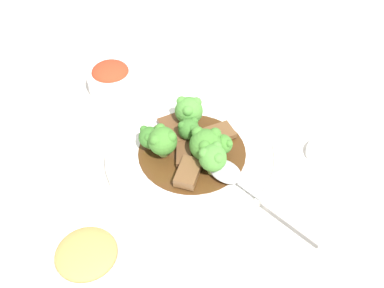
# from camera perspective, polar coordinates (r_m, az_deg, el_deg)

# --- Properties ---
(ground_plane) EXTENTS (4.00, 4.00, 0.00)m
(ground_plane) POSITION_cam_1_polar(r_m,az_deg,el_deg) (0.77, -0.00, -1.73)
(ground_plane) COLOR silver
(main_plate) EXTENTS (0.30, 0.30, 0.02)m
(main_plate) POSITION_cam_1_polar(r_m,az_deg,el_deg) (0.77, -0.00, -1.23)
(main_plate) COLOR white
(main_plate) RESTS_ON ground_plane
(beef_strip_0) EXTENTS (0.06, 0.04, 0.02)m
(beef_strip_0) POSITION_cam_1_polar(r_m,az_deg,el_deg) (0.72, -0.41, -3.63)
(beef_strip_0) COLOR brown
(beef_strip_0) RESTS_ON main_plate
(beef_strip_1) EXTENTS (0.06, 0.03, 0.01)m
(beef_strip_1) POSITION_cam_1_polar(r_m,az_deg,el_deg) (0.75, -1.07, -1.05)
(beef_strip_1) COLOR brown
(beef_strip_1) RESTS_ON main_plate
(beef_strip_2) EXTENTS (0.08, 0.07, 0.01)m
(beef_strip_2) POSITION_cam_1_polar(r_m,az_deg,el_deg) (0.79, -2.30, 1.86)
(beef_strip_2) COLOR brown
(beef_strip_2) RESTS_ON main_plate
(beef_strip_3) EXTENTS (0.07, 0.08, 0.01)m
(beef_strip_3) POSITION_cam_1_polar(r_m,az_deg,el_deg) (0.78, 2.73, 1.17)
(beef_strip_3) COLOR brown
(beef_strip_3) RESTS_ON main_plate
(broccoli_floret_0) EXTENTS (0.05, 0.05, 0.06)m
(broccoli_floret_0) POSITION_cam_1_polar(r_m,az_deg,el_deg) (0.73, 1.73, -0.02)
(broccoli_floret_0) COLOR #8EB756
(broccoli_floret_0) RESTS_ON main_plate
(broccoli_floret_1) EXTENTS (0.04, 0.04, 0.06)m
(broccoli_floret_1) POSITION_cam_1_polar(r_m,az_deg,el_deg) (0.70, 2.65, -1.73)
(broccoli_floret_1) COLOR #8EB756
(broccoli_floret_1) RESTS_ON main_plate
(broccoli_floret_2) EXTENTS (0.03, 0.03, 0.04)m
(broccoli_floret_2) POSITION_cam_1_polar(r_m,az_deg,el_deg) (0.74, 3.90, -0.23)
(broccoli_floret_2) COLOR #7FA84C
(broccoli_floret_2) RESTS_ON main_plate
(broccoli_floret_3) EXTENTS (0.05, 0.05, 0.05)m
(broccoli_floret_3) POSITION_cam_1_polar(r_m,az_deg,el_deg) (0.78, -0.40, 4.32)
(broccoli_floret_3) COLOR #7FA84C
(broccoli_floret_3) RESTS_ON main_plate
(broccoli_floret_4) EXTENTS (0.04, 0.04, 0.04)m
(broccoli_floret_4) POSITION_cam_1_polar(r_m,az_deg,el_deg) (0.76, -0.42, 1.93)
(broccoli_floret_4) COLOR #8EB756
(broccoli_floret_4) RESTS_ON main_plate
(broccoli_floret_5) EXTENTS (0.05, 0.05, 0.06)m
(broccoli_floret_5) POSITION_cam_1_polar(r_m,az_deg,el_deg) (0.73, -3.76, 0.45)
(broccoli_floret_5) COLOR #8EB756
(broccoli_floret_5) RESTS_ON main_plate
(broccoli_floret_6) EXTENTS (0.04, 0.04, 0.04)m
(broccoli_floret_6) POSITION_cam_1_polar(r_m,az_deg,el_deg) (0.75, -5.39, 0.98)
(broccoli_floret_6) COLOR #8EB756
(broccoli_floret_6) RESTS_ON main_plate
(serving_spoon) EXTENTS (0.16, 0.19, 0.01)m
(serving_spoon) POSITION_cam_1_polar(r_m,az_deg,el_deg) (0.71, 5.39, -4.34)
(serving_spoon) COLOR #B7B7BC
(serving_spoon) RESTS_ON main_plate
(side_bowl_kimchi) EXTENTS (0.09, 0.09, 0.06)m
(side_bowl_kimchi) POSITION_cam_1_polar(r_m,az_deg,el_deg) (0.90, -10.22, 8.21)
(side_bowl_kimchi) COLOR white
(side_bowl_kimchi) RESTS_ON ground_plane
(side_bowl_appetizer) EXTENTS (0.11, 0.11, 0.04)m
(side_bowl_appetizer) POSITION_cam_1_polar(r_m,az_deg,el_deg) (0.65, -13.13, -13.87)
(side_bowl_appetizer) COLOR white
(side_bowl_appetizer) RESTS_ON ground_plane
(sauce_dish) EXTENTS (0.06, 0.06, 0.01)m
(sauce_dish) POSITION_cam_1_polar(r_m,az_deg,el_deg) (0.80, 16.52, -1.02)
(sauce_dish) COLOR white
(sauce_dish) RESTS_ON ground_plane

